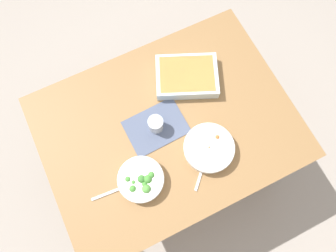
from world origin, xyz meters
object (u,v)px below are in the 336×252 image
(drink_cup, at_px, (156,125))
(spoon_by_stew, at_px, (203,167))
(broccoli_bowl, at_px, (141,180))
(baking_dish, at_px, (187,76))
(spoon_by_broccoli, at_px, (116,190))
(stew_bowl, at_px, (209,148))

(drink_cup, distance_m, spoon_by_stew, 0.29)
(broccoli_bowl, height_order, drink_cup, drink_cup)
(broccoli_bowl, relative_size, baking_dish, 0.57)
(drink_cup, height_order, spoon_by_broccoli, drink_cup)
(drink_cup, bearing_deg, broccoli_bowl, -129.79)
(drink_cup, xyz_separation_m, spoon_by_stew, (0.11, -0.27, -0.03))
(baking_dish, distance_m, spoon_by_stew, 0.45)
(stew_bowl, height_order, broccoli_bowl, broccoli_bowl)
(drink_cup, relative_size, spoon_by_stew, 0.62)
(baking_dish, relative_size, spoon_by_stew, 2.63)
(spoon_by_stew, bearing_deg, stew_bowl, 45.30)
(spoon_by_broccoli, bearing_deg, broccoli_bowl, -5.33)
(stew_bowl, xyz_separation_m, broccoli_bowl, (-0.34, 0.01, -0.00))
(baking_dish, bearing_deg, spoon_by_broccoli, -146.80)
(stew_bowl, height_order, drink_cup, drink_cup)
(baking_dish, height_order, spoon_by_broccoli, baking_dish)
(stew_bowl, distance_m, broccoli_bowl, 0.34)
(stew_bowl, xyz_separation_m, spoon_by_broccoli, (-0.46, 0.02, -0.03))
(broccoli_bowl, bearing_deg, drink_cup, 50.21)
(drink_cup, height_order, spoon_by_stew, drink_cup)
(baking_dish, xyz_separation_m, spoon_by_broccoli, (-0.53, -0.35, -0.03))
(stew_bowl, height_order, spoon_by_broccoli, stew_bowl)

